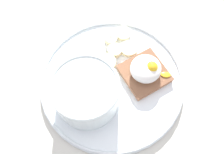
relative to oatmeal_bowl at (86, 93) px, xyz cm
name	(u,v)px	position (x,y,z in cm)	size (l,w,h in cm)	color
ground_plane	(112,85)	(-5.96, 1.04, -5.55)	(120.00, 120.00, 2.00)	beige
plate	(112,82)	(-5.96, 1.04, -3.75)	(28.54, 28.54, 1.60)	white
oatmeal_bowl	(86,93)	(0.00, 0.00, 0.00)	(12.05, 12.05, 7.30)	white
toast_slice	(144,74)	(-11.05, 5.13, -2.79)	(10.58, 10.58, 1.35)	brown
poached_egg	(146,69)	(-11.12, 5.24, -0.59)	(6.11, 7.58, 3.58)	white
banana_slice_front	(115,50)	(-11.46, -2.74, -2.88)	(3.14, 3.16, 1.39)	#F2E9B8
banana_slice_left	(97,52)	(-8.92, -5.42, -3.13)	(4.69, 4.70, 0.91)	#F9ECC3
banana_slice_back	(111,39)	(-13.09, -5.17, -2.74)	(3.21, 3.36, 1.81)	beige
banana_slice_right	(129,49)	(-13.67, -0.80, -3.02)	(4.10, 4.11, 1.13)	#F1EAB9
banana_slice_inner	(123,33)	(-15.91, -4.08, -2.96)	(4.61, 4.60, 1.34)	#FCECBB
banana_slice_outer	(108,63)	(-8.36, -2.09, -2.91)	(4.73, 4.67, 1.52)	beige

